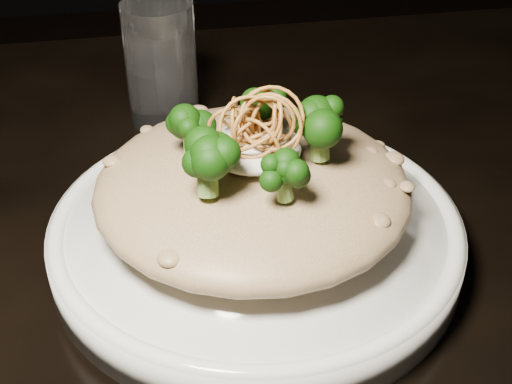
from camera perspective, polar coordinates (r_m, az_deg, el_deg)
table at (r=0.62m, az=-0.33°, el=-8.64°), size 1.10×0.80×0.75m
plate at (r=0.53m, az=0.00°, el=-3.50°), size 0.30×0.30×0.03m
risotto at (r=0.51m, az=-0.28°, el=0.45°), size 0.23×0.23×0.05m
broccoli at (r=0.47m, az=0.09°, el=5.06°), size 0.15×0.15×0.05m
cheese at (r=0.49m, az=-0.15°, el=3.57°), size 0.07×0.07×0.02m
shallots at (r=0.47m, az=-0.23°, el=6.44°), size 0.06×0.06×0.04m
drinking_glass at (r=0.69m, az=-7.60°, el=10.13°), size 0.08×0.08×0.12m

